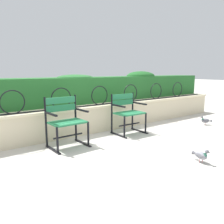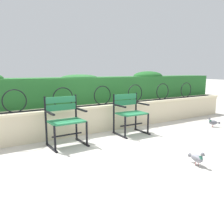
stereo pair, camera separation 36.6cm
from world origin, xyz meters
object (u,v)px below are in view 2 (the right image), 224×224
object	(u,v)px
park_chair_right	(130,112)
pigeon_far_side	(213,122)
park_chair_left	(65,119)
pigeon_near_chairs	(197,158)

from	to	relation	value
park_chair_right	pigeon_far_side	world-z (taller)	park_chair_right
park_chair_left	park_chair_right	xyz separation A→B (m)	(1.43, 0.01, -0.01)
park_chair_left	park_chair_right	size ratio (longest dim) A/B	1.05
park_chair_left	park_chair_right	world-z (taller)	park_chair_left
park_chair_left	pigeon_far_side	distance (m)	3.52
pigeon_far_side	park_chair_right	bearing A→B (deg)	163.18
park_chair_right	park_chair_left	bearing A→B (deg)	-179.50
park_chair_right	pigeon_near_chairs	xyz separation A→B (m)	(-0.20, -1.87, -0.35)
park_chair_right	pigeon_near_chairs	distance (m)	1.92
pigeon_near_chairs	park_chair_left	bearing A→B (deg)	123.43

